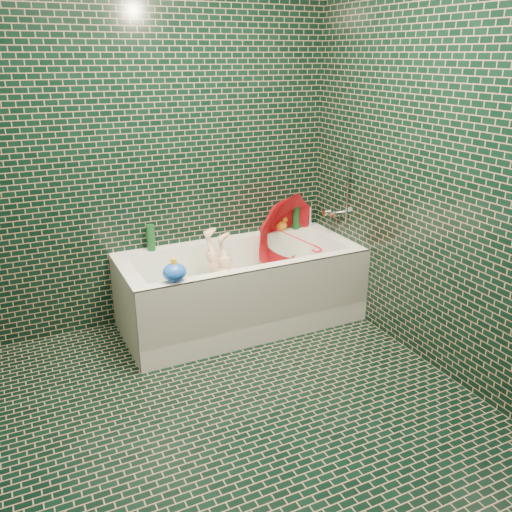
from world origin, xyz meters
name	(u,v)px	position (x,y,z in m)	size (l,w,h in m)	color
floor	(243,415)	(0.00, 0.00, 0.00)	(2.80, 2.80, 0.00)	black
wall_back	(157,149)	(0.00, 1.40, 1.25)	(2.80, 2.80, 0.00)	black
wall_front	(470,317)	(0.00, -1.40, 1.25)	(2.80, 2.80, 0.00)	black
wall_right	(450,170)	(1.30, 0.00, 1.25)	(2.80, 2.80, 0.00)	black
bathtub	(242,296)	(0.45, 1.01, 0.21)	(1.70, 0.75, 0.55)	white
bath_mat	(241,302)	(0.45, 1.02, 0.16)	(1.35, 0.47, 0.01)	green
water	(241,284)	(0.45, 1.02, 0.30)	(1.48, 0.53, 0.00)	silver
faucet	(339,208)	(1.26, 1.02, 0.77)	(0.18, 0.19, 0.55)	silver
child	(228,287)	(0.34, 1.00, 0.31)	(0.31, 0.21, 0.86)	#EDB094
umbrella	(295,237)	(0.94, 1.11, 0.56)	(0.60, 0.60, 0.53)	red
soap_bottle_a	(302,226)	(1.15, 1.37, 0.55)	(0.11, 0.11, 0.27)	white
soap_bottle_b	(303,227)	(1.15, 1.34, 0.55)	(0.09, 0.09, 0.20)	#4E1B67
soap_bottle_c	(297,228)	(1.08, 1.33, 0.55)	(0.12, 0.12, 0.16)	#13441D
bottle_right_tall	(296,217)	(1.07, 1.32, 0.65)	(0.06, 0.06, 0.20)	#13441D
bottle_right_pump	(310,216)	(1.22, 1.36, 0.63)	(0.05, 0.05, 0.16)	silver
bottle_left_tall	(151,238)	(-0.11, 1.33, 0.64)	(0.06, 0.06, 0.19)	#13441D
bottle_left_short	(151,239)	(-0.10, 1.37, 0.62)	(0.05, 0.05, 0.15)	white
rubber_duck	(282,225)	(0.95, 1.34, 0.59)	(0.13, 0.10, 0.10)	yellow
bath_toy	(175,272)	(-0.13, 0.71, 0.61)	(0.16, 0.14, 0.15)	blue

